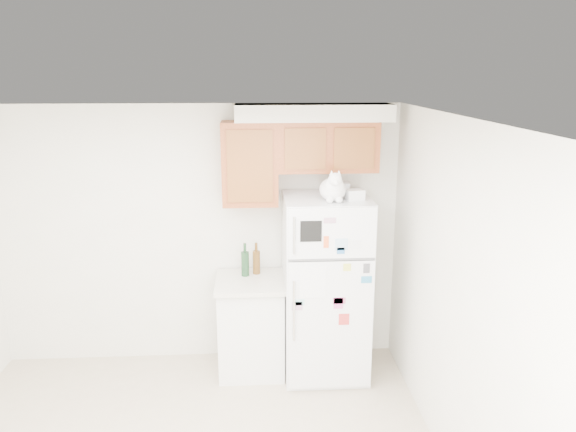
{
  "coord_description": "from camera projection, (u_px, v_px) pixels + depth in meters",
  "views": [
    {
      "loc": [
        0.53,
        -3.2,
        2.79
      ],
      "look_at": [
        0.83,
        1.55,
        1.55
      ],
      "focal_mm": 35.0,
      "sensor_mm": 36.0,
      "label": 1
    }
  ],
  "objects": [
    {
      "name": "refrigerator",
      "position": [
        325.0,
        287.0,
        5.17
      ],
      "size": [
        0.76,
        0.78,
        1.7
      ],
      "color": "white",
      "rests_on": "ground_plane"
    },
    {
      "name": "storage_box_back",
      "position": [
        340.0,
        188.0,
        5.11
      ],
      "size": [
        0.19,
        0.15,
        0.1
      ],
      "primitive_type": "cube",
      "rotation": [
        0.0,
        0.0,
        -0.1
      ],
      "color": "white",
      "rests_on": "refrigerator"
    },
    {
      "name": "storage_box_front",
      "position": [
        355.0,
        195.0,
        4.85
      ],
      "size": [
        0.17,
        0.13,
        0.09
      ],
      "primitive_type": "cube",
      "rotation": [
        0.0,
        0.0,
        0.18
      ],
      "color": "white",
      "rests_on": "refrigerator"
    },
    {
      "name": "base_counter",
      "position": [
        251.0,
        324.0,
        5.29
      ],
      "size": [
        0.64,
        0.64,
        0.92
      ],
      "color": "white",
      "rests_on": "ground_plane"
    },
    {
      "name": "room_shell",
      "position": [
        191.0,
        250.0,
        3.58
      ],
      "size": [
        3.84,
        4.04,
        2.52
      ],
      "color": "silver",
      "rests_on": "ground_plane"
    },
    {
      "name": "bottle_amber",
      "position": [
        256.0,
        258.0,
        5.28
      ],
      "size": [
        0.07,
        0.07,
        0.3
      ],
      "primitive_type": null,
      "color": "#593814",
      "rests_on": "base_counter"
    },
    {
      "name": "bottle_green",
      "position": [
        245.0,
        260.0,
        5.23
      ],
      "size": [
        0.07,
        0.07,
        0.32
      ],
      "primitive_type": null,
      "color": "#19381E",
      "rests_on": "base_counter"
    },
    {
      "name": "cat",
      "position": [
        333.0,
        188.0,
        4.8
      ],
      "size": [
        0.28,
        0.41,
        0.29
      ],
      "color": "white",
      "rests_on": "refrigerator"
    }
  ]
}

